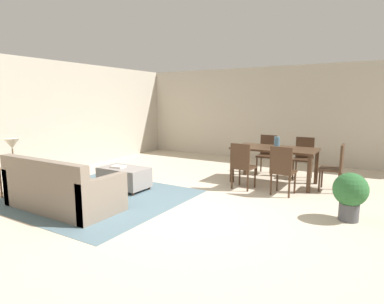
# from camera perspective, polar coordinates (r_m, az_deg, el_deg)

# --- Properties ---
(ground_plane) EXTENTS (10.80, 10.80, 0.00)m
(ground_plane) POSITION_cam_1_polar(r_m,az_deg,el_deg) (5.10, 0.27, -10.70)
(ground_plane) COLOR beige
(wall_back) EXTENTS (9.00, 0.12, 2.70)m
(wall_back) POSITION_cam_1_polar(r_m,az_deg,el_deg) (9.45, 16.08, 6.48)
(wall_back) COLOR #BCB2A0
(wall_back) RESTS_ON ground_plane
(wall_left) EXTENTS (0.12, 11.00, 2.70)m
(wall_left) POSITION_cam_1_polar(r_m,az_deg,el_deg) (8.36, -25.45, 5.64)
(wall_left) COLOR #BCB2A0
(wall_left) RESTS_ON ground_plane
(area_rug) EXTENTS (3.00, 2.80, 0.01)m
(area_rug) POSITION_cam_1_polar(r_m,az_deg,el_deg) (6.07, -16.55, -7.78)
(area_rug) COLOR slate
(area_rug) RESTS_ON ground_plane
(couch) EXTENTS (1.94, 0.90, 0.86)m
(couch) POSITION_cam_1_polar(r_m,az_deg,el_deg) (5.59, -22.36, -6.52)
(couch) COLOR gray
(couch) RESTS_ON ground_plane
(ottoman_table) EXTENTS (0.96, 0.57, 0.44)m
(ottoman_table) POSITION_cam_1_polar(r_m,az_deg,el_deg) (6.43, -12.07, -4.40)
(ottoman_table) COLOR gray
(ottoman_table) RESTS_ON ground_plane
(side_table) EXTENTS (0.40, 0.40, 0.55)m
(side_table) POSITION_cam_1_polar(r_m,az_deg,el_deg) (6.59, -29.20, -3.38)
(side_table) COLOR brown
(side_table) RESTS_ON ground_plane
(table_lamp) EXTENTS (0.26, 0.26, 0.53)m
(table_lamp) POSITION_cam_1_polar(r_m,az_deg,el_deg) (6.51, -29.56, 1.13)
(table_lamp) COLOR brown
(table_lamp) RESTS_ON side_table
(dining_table) EXTENTS (1.70, 0.89, 0.76)m
(dining_table) POSITION_cam_1_polar(r_m,az_deg,el_deg) (6.92, 14.57, 0.00)
(dining_table) COLOR #422B1C
(dining_table) RESTS_ON ground_plane
(dining_chair_near_left) EXTENTS (0.42, 0.42, 0.92)m
(dining_chair_near_left) POSITION_cam_1_polar(r_m,az_deg,el_deg) (6.32, 8.96, -2.04)
(dining_chair_near_left) COLOR #422B1C
(dining_chair_near_left) RESTS_ON ground_plane
(dining_chair_near_right) EXTENTS (0.42, 0.42, 0.92)m
(dining_chair_near_right) POSITION_cam_1_polar(r_m,az_deg,el_deg) (6.06, 15.87, -2.75)
(dining_chair_near_right) COLOR #422B1C
(dining_chair_near_right) RESTS_ON ground_plane
(dining_chair_far_left) EXTENTS (0.41, 0.41, 0.92)m
(dining_chair_far_left) POSITION_cam_1_polar(r_m,az_deg,el_deg) (7.86, 13.34, 0.02)
(dining_chair_far_left) COLOR #422B1C
(dining_chair_far_left) RESTS_ON ground_plane
(dining_chair_far_right) EXTENTS (0.41, 0.41, 0.92)m
(dining_chair_far_right) POSITION_cam_1_polar(r_m,az_deg,el_deg) (7.61, 19.39, -0.54)
(dining_chair_far_right) COLOR #422B1C
(dining_chair_far_right) RESTS_ON ground_plane
(dining_chair_head_east) EXTENTS (0.41, 0.41, 0.92)m
(dining_chair_head_east) POSITION_cam_1_polar(r_m,az_deg,el_deg) (6.69, 24.38, -2.12)
(dining_chair_head_east) COLOR #422B1C
(dining_chair_head_east) RESTS_ON ground_plane
(vase_centerpiece) EXTENTS (0.12, 0.12, 0.24)m
(vase_centerpiece) POSITION_cam_1_polar(r_m,az_deg,el_deg) (6.85, 14.96, 1.67)
(vase_centerpiece) COLOR slate
(vase_centerpiece) RESTS_ON dining_table
(book_on_ottoman) EXTENTS (0.28, 0.23, 0.03)m
(book_on_ottoman) POSITION_cam_1_polar(r_m,az_deg,el_deg) (6.42, -13.11, -2.57)
(book_on_ottoman) COLOR silver
(book_on_ottoman) RESTS_ON ottoman_table
(potted_plant) EXTENTS (0.49, 0.49, 0.71)m
(potted_plant) POSITION_cam_1_polar(r_m,az_deg,el_deg) (5.17, 26.50, -6.57)
(potted_plant) COLOR #4C4C51
(potted_plant) RESTS_ON ground_plane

